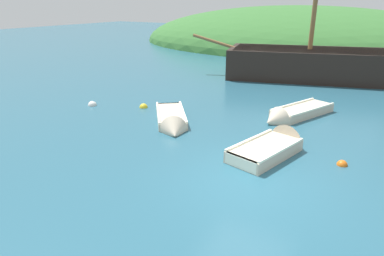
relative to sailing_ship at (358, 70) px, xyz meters
name	(u,v)px	position (x,y,z in m)	size (l,w,h in m)	color
ground_plane	(248,183)	(-0.67, -15.70, -0.68)	(120.00, 120.00, 0.00)	#285B70
shore_hill	(296,44)	(-9.01, 18.53, -0.68)	(38.54, 27.82, 8.64)	#387033
sailing_ship	(358,70)	(0.00, 0.00, 0.00)	(18.19, 8.40, 10.71)	black
rowboat_portside	(274,148)	(-0.77, -13.27, -0.55)	(1.96, 3.45, 1.22)	beige
rowboat_outer_right	(293,115)	(-1.25, -9.38, -0.56)	(2.41, 4.01, 1.07)	beige
rowboat_near_dock	(172,122)	(-5.23, -12.82, -0.59)	(3.22, 3.61, 1.08)	beige
buoy_yellow	(144,108)	(-7.71, -11.60, -0.68)	(0.39, 0.39, 0.39)	yellow
buoy_white	(92,105)	(-10.03, -12.63, -0.68)	(0.43, 0.43, 0.43)	white
buoy_orange	(342,165)	(1.36, -13.18, -0.68)	(0.32, 0.32, 0.32)	orange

